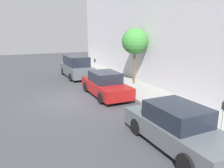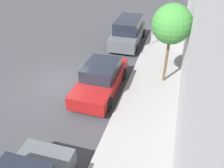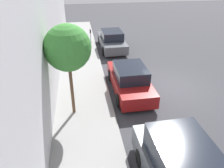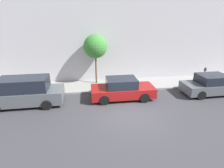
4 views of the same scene
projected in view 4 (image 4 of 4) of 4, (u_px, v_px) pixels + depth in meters
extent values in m
plane|color=#38383D|center=(131.00, 114.00, 10.63)|extent=(60.00, 60.00, 0.00)
cube|color=gray|center=(118.00, 85.00, 15.14)|extent=(2.78, 32.00, 0.15)
cube|color=#4C5156|center=(212.00, 87.00, 13.34)|extent=(1.92, 4.55, 0.68)
cube|color=black|center=(212.00, 79.00, 13.09)|extent=(1.64, 2.14, 0.64)
cylinder|color=black|center=(201.00, 95.00, 12.46)|extent=(0.22, 0.67, 0.67)
cylinder|color=black|center=(188.00, 87.00, 14.04)|extent=(0.22, 0.67, 0.67)
cylinder|color=black|center=(220.00, 85.00, 14.37)|extent=(0.22, 0.67, 0.67)
cube|color=maroon|center=(123.00, 91.00, 12.57)|extent=(1.85, 4.52, 0.68)
cube|color=black|center=(121.00, 83.00, 12.32)|extent=(1.61, 2.12, 0.64)
cylinder|color=black|center=(104.00, 100.00, 11.69)|extent=(0.22, 0.68, 0.68)
cylinder|color=black|center=(102.00, 90.00, 13.27)|extent=(0.22, 0.68, 0.68)
cylinder|color=black|center=(145.00, 98.00, 12.02)|extent=(0.22, 0.68, 0.68)
cylinder|color=black|center=(138.00, 89.00, 13.60)|extent=(0.22, 0.68, 0.68)
cube|color=#4C5156|center=(25.00, 96.00, 11.62)|extent=(2.02, 4.95, 0.84)
cube|color=black|center=(23.00, 84.00, 11.32)|extent=(1.75, 3.14, 0.84)
cylinder|color=black|center=(8.00, 96.00, 12.38)|extent=(0.22, 0.65, 0.65)
cylinder|color=black|center=(47.00, 105.00, 11.07)|extent=(0.22, 0.65, 0.65)
cylinder|color=black|center=(52.00, 94.00, 12.74)|extent=(0.22, 0.65, 0.65)
cylinder|color=#ADADB2|center=(204.00, 78.00, 14.90)|extent=(0.07, 0.07, 1.15)
cube|color=#2D2D33|center=(205.00, 70.00, 14.65)|extent=(0.11, 0.15, 0.28)
cube|color=red|center=(206.00, 68.00, 14.59)|extent=(0.04, 0.09, 0.05)
cylinder|color=#ADADB2|center=(33.00, 85.00, 13.25)|extent=(0.07, 0.07, 1.11)
cube|color=#2D2D33|center=(32.00, 77.00, 13.00)|extent=(0.11, 0.15, 0.28)
cube|color=red|center=(31.00, 75.00, 12.94)|extent=(0.04, 0.09, 0.05)
cylinder|color=brown|center=(96.00, 68.00, 14.88)|extent=(0.14, 0.14, 2.65)
sphere|color=#387F33|center=(95.00, 46.00, 14.23)|extent=(1.93, 1.93, 1.93)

